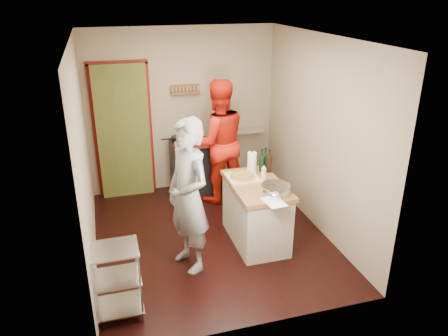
{
  "coord_description": "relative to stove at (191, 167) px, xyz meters",
  "views": [
    {
      "loc": [
        -1.25,
        -4.95,
        3.12
      ],
      "look_at": [
        0.19,
        0.0,
        0.98
      ],
      "focal_mm": 35.0,
      "sensor_mm": 36.0,
      "label": 1
    }
  ],
  "objects": [
    {
      "name": "floor",
      "position": [
        -0.05,
        -1.42,
        -0.45
      ],
      "size": [
        3.5,
        3.5,
        0.0
      ],
      "primitive_type": "plane",
      "color": "black",
      "rests_on": "ground"
    },
    {
      "name": "wire_shelving",
      "position": [
        -1.33,
        -2.62,
        -0.01
      ],
      "size": [
        0.48,
        0.4,
        0.8
      ],
      "color": "silver",
      "rests_on": "ground"
    },
    {
      "name": "right_wall",
      "position": [
        1.45,
        -1.42,
        0.85
      ],
      "size": [
        0.04,
        3.5,
        2.6
      ],
      "primitive_type": "cube",
      "color": "gray",
      "rests_on": "ground"
    },
    {
      "name": "person_red",
      "position": [
        0.36,
        -0.33,
        0.5
      ],
      "size": [
        0.95,
        0.75,
        1.91
      ],
      "primitive_type": "imported",
      "rotation": [
        0.0,
        0.0,
        3.17
      ],
      "color": "red",
      "rests_on": "ground"
    },
    {
      "name": "island",
      "position": [
        0.5,
        -1.68,
        -0.0
      ],
      "size": [
        0.65,
        1.25,
        1.14
      ],
      "color": "beige",
      "rests_on": "ground"
    },
    {
      "name": "stove",
      "position": [
        0.0,
        0.0,
        0.0
      ],
      "size": [
        0.6,
        0.63,
        1.0
      ],
      "color": "black",
      "rests_on": "ground"
    },
    {
      "name": "left_wall",
      "position": [
        -1.55,
        -1.42,
        0.85
      ],
      "size": [
        0.04,
        3.5,
        2.6
      ],
      "primitive_type": "cube",
      "color": "gray",
      "rests_on": "ground"
    },
    {
      "name": "back_wall",
      "position": [
        -0.69,
        0.36,
        0.68
      ],
      "size": [
        3.0,
        0.44,
        2.6
      ],
      "color": "gray",
      "rests_on": "ground"
    },
    {
      "name": "person_stripe",
      "position": [
        -0.45,
        -1.98,
        0.47
      ],
      "size": [
        0.65,
        0.78,
        1.84
      ],
      "primitive_type": "imported",
      "rotation": [
        0.0,
        0.0,
        -1.21
      ],
      "color": "#A7A8AC",
      "rests_on": "ground"
    },
    {
      "name": "ceiling",
      "position": [
        -0.05,
        -1.42,
        2.16
      ],
      "size": [
        3.0,
        3.5,
        0.02
      ],
      "primitive_type": "cube",
      "color": "white",
      "rests_on": "back_wall"
    }
  ]
}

